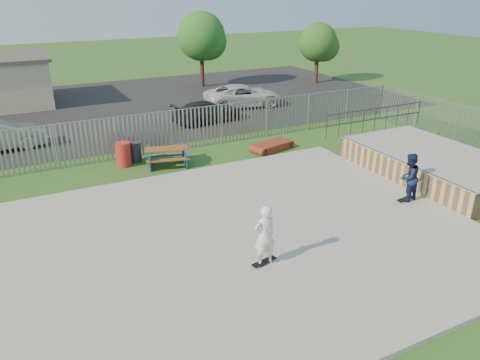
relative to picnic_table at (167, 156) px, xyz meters
name	(u,v)px	position (x,y,z in m)	size (l,w,h in m)	color
ground	(238,240)	(-0.18, -7.35, -0.40)	(120.00, 120.00, 0.00)	#315C1F
concrete_slab	(238,238)	(-0.18, -7.35, -0.33)	(15.00, 12.00, 0.15)	#9F9F9A
quarter_pipe	(432,164)	(9.32, -6.31, 0.16)	(5.50, 7.05, 2.19)	tan
fence	(208,160)	(0.82, -2.77, 0.60)	(26.04, 16.02, 2.00)	gray
picnic_table	(167,156)	(0.00, 0.00, 0.00)	(2.18, 1.93, 0.79)	brown
funbox	(272,146)	(5.18, -0.35, -0.22)	(2.02, 1.34, 0.37)	maroon
trash_bin_red	(124,154)	(-1.72, 0.76, 0.14)	(0.65, 0.65, 1.08)	#B2231B
trash_bin_grey	(135,152)	(-1.13, 1.08, 0.05)	(0.55, 0.55, 0.91)	#252528
parking_lot	(107,108)	(-0.18, 11.65, -0.39)	(40.00, 18.00, 0.02)	black
car_dark	(207,112)	(4.36, 5.65, 0.22)	(1.69, 4.17, 1.21)	black
car_white	(243,96)	(7.94, 8.02, 0.33)	(2.35, 5.09, 1.41)	silver
tree_mid	(201,36)	(8.08, 15.27, 3.39)	(3.65, 3.65, 5.64)	#3F2319
tree_right	(318,43)	(16.93, 12.57, 2.77)	(3.06, 3.06, 4.72)	#3F2F19
skateboard_a	(405,199)	(6.46, -7.76, -0.21)	(0.82, 0.34, 0.08)	black
skateboard_b	(264,262)	(-0.22, -9.08, -0.21)	(0.82, 0.37, 0.08)	black
skater_navy	(409,177)	(6.46, -7.76, 0.65)	(0.87, 0.68, 1.80)	#141E40
skater_white	(265,236)	(-0.22, -9.08, 0.65)	(0.65, 0.43, 1.80)	white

